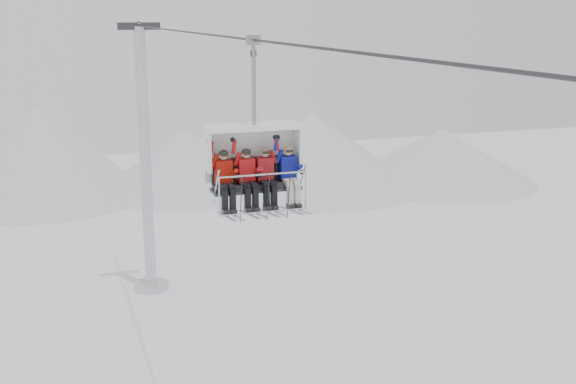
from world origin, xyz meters
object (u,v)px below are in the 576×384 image
object	(u,v)px
skier_far_left	(225,178)
skier_center_left	(248,177)
chairlift_carrier	(253,154)
skier_far_right	(289,174)
lift_tower_right	(146,180)
skier_center_right	(266,175)

from	to	relation	value
skier_far_left	skier_center_left	world-z (taller)	same
chairlift_carrier	skier_far_right	world-z (taller)	chairlift_carrier
skier_center_left	chairlift_carrier	bearing A→B (deg)	53.00
chairlift_carrier	skier_far_right	bearing A→B (deg)	-20.92
skier_far_right	lift_tower_right	bearing A→B (deg)	92.31
skier_far_right	skier_center_left	bearing A→B (deg)	180.00
lift_tower_right	chairlift_carrier	world-z (taller)	lift_tower_right
skier_center_left	skier_far_right	distance (m)	1.03
lift_tower_right	skier_far_left	bearing A→B (deg)	-92.23
skier_far_right	chairlift_carrier	bearing A→B (deg)	159.08
skier_center_right	lift_tower_right	bearing A→B (deg)	90.64
lift_tower_right	skier_far_right	bearing A→B (deg)	-87.69
lift_tower_right	chairlift_carrier	bearing A→B (deg)	-90.00
lift_tower_right	skier_center_right	world-z (taller)	lift_tower_right
lift_tower_right	skier_far_right	size ratio (longest dim) A/B	7.99
skier_center_left	skier_far_left	bearing A→B (deg)	180.00
chairlift_carrier	lift_tower_right	bearing A→B (deg)	90.00
lift_tower_right	skier_center_left	xyz separation A→B (m)	(-0.23, -19.76, 4.41)
lift_tower_right	chairlift_carrier	distance (m)	20.05
lift_tower_right	skier_center_left	world-z (taller)	lift_tower_right
skier_center_right	chairlift_carrier	bearing A→B (deg)	126.04
skier_center_left	skier_far_right	xyz separation A→B (m)	(1.03, 0.00, 0.00)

